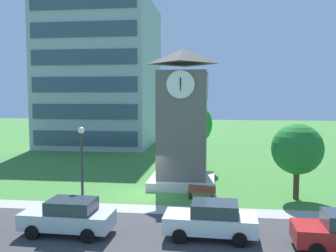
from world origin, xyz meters
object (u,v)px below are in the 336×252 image
clock_tower (183,125)px  park_bench (201,192)px  parked_car_silver (69,216)px  parked_car_white (211,220)px  street_lamp (82,159)px  tree_near_tower (297,149)px  tree_by_building (189,124)px

clock_tower → park_bench: bearing=-67.7°
parked_car_silver → parked_car_white: (6.77, 0.37, 0.00)m
park_bench → street_lamp: size_ratio=0.38×
clock_tower → tree_near_tower: bearing=-21.0°
park_bench → tree_by_building: 10.39m
parked_car_white → tree_near_tower: bearing=52.9°
tree_near_tower → clock_tower: bearing=159.0°
park_bench → parked_car_silver: parked_car_silver is taller
street_lamp → parked_car_silver: size_ratio=1.12×
park_bench → street_lamp: street_lamp is taller
tree_near_tower → parked_car_silver: 14.48m
tree_by_building → parked_car_white: 16.38m
street_lamp → clock_tower: bearing=56.0°
street_lamp → parked_car_silver: 3.76m
tree_near_tower → parked_car_silver: tree_near_tower is taller
park_bench → tree_by_building: bearing=98.3°
park_bench → parked_car_silver: size_ratio=0.42×
clock_tower → tree_by_building: size_ratio=1.62×
street_lamp → tree_by_building: size_ratio=0.79×
clock_tower → parked_car_silver: bearing=-113.9°
park_bench → parked_car_white: bearing=-84.2°
tree_by_building → parked_car_white: bearing=-82.7°
clock_tower → tree_near_tower: clock_tower is taller
parked_car_white → tree_by_building: bearing=97.3°
tree_by_building → parked_car_white: (2.05, -15.93, -3.25)m
tree_by_building → parked_car_white: size_ratio=1.43×
park_bench → parked_car_white: 6.35m
clock_tower → tree_by_building: 5.91m
park_bench → parked_car_silver: (-6.12, -6.67, 0.40)m
clock_tower → street_lamp: 9.05m
clock_tower → tree_near_tower: 8.19m
clock_tower → parked_car_silver: size_ratio=2.29×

